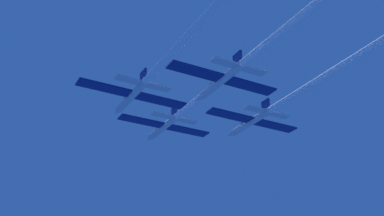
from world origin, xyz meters
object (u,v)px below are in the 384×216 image
jet_left_wing (156,69)px  jet_lead (186,109)px  jet_right_wing (283,102)px  jet_slot (253,55)px

jet_left_wing → jet_lead: bearing=46.4°
jet_lead → jet_right_wing: bearing=-46.6°
jet_lead → jet_left_wing: size_ratio=0.99×
jet_left_wing → jet_slot: (11.13, -11.10, -0.02)m
jet_slot → jet_right_wing: bearing=36.7°
jet_lead → jet_slot: size_ratio=1.07×
jet_right_wing → jet_slot: (-14.06, -10.49, 0.17)m
jet_left_wing → jet_slot: size_ratio=1.08×
jet_lead → jet_left_wing: bearing=-133.6°
jet_lead → jet_slot: (-1.22, -24.06, -1.30)m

